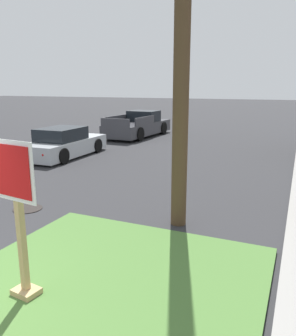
# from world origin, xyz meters

# --- Properties ---
(grass_corner_patch) EXTENTS (4.54, 5.50, 0.08)m
(grass_corner_patch) POSITION_xyz_m (2.29, 1.48, 0.04)
(grass_corner_patch) COLOR #477033
(grass_corner_patch) RESTS_ON ground
(stop_sign) EXTENTS (0.80, 0.32, 2.21)m
(stop_sign) POSITION_xyz_m (1.41, 1.28, 1.19)
(stop_sign) COLOR tan
(stop_sign) RESTS_ON grass_corner_patch
(manhole_cover) EXTENTS (0.70, 0.70, 0.02)m
(manhole_cover) POSITION_xyz_m (-1.21, 4.17, 0.01)
(manhole_cover) COLOR black
(manhole_cover) RESTS_ON ground
(parked_sedan_silver) EXTENTS (1.95, 4.31, 1.25)m
(parked_sedan_silver) POSITION_xyz_m (-4.43, 9.91, 0.54)
(parked_sedan_silver) COLOR #ADB2B7
(parked_sedan_silver) RESTS_ON ground
(pickup_truck_charcoal) EXTENTS (2.24, 5.38, 1.48)m
(pickup_truck_charcoal) POSITION_xyz_m (-4.13, 16.74, 0.62)
(pickup_truck_charcoal) COLOR #38383D
(pickup_truck_charcoal) RESTS_ON ground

